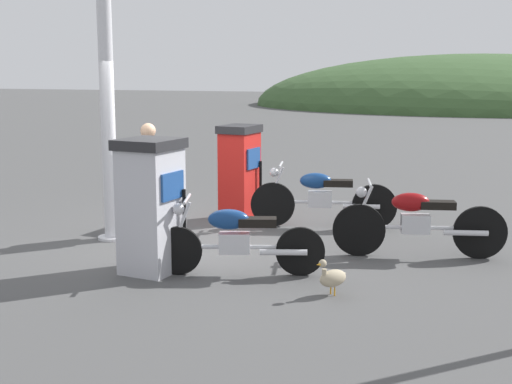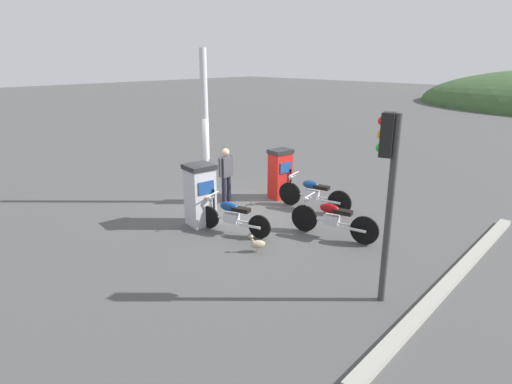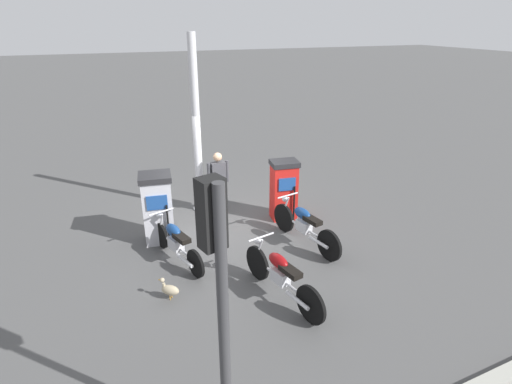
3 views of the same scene
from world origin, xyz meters
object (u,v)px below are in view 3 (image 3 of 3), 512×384
(wandering_duck, at_px, (170,289))
(roadside_traffic_light, at_px, (218,278))
(attendant_person, at_px, (218,179))
(fuel_pump_near, at_px, (158,208))
(motorcycle_extra, at_px, (281,275))
(canopy_support_pole, at_px, (197,131))
(fuel_pump_far, at_px, (284,190))
(motorcycle_near_pump, at_px, (176,241))
(motorcycle_far_pump, at_px, (304,225))

(wandering_duck, distance_m, roadside_traffic_light, 3.59)
(attendant_person, bearing_deg, fuel_pump_near, -62.32)
(motorcycle_extra, height_order, canopy_support_pole, canopy_support_pole)
(fuel_pump_near, xyz_separation_m, fuel_pump_far, (0.00, 3.09, -0.04))
(roadside_traffic_light, bearing_deg, motorcycle_near_pump, 176.17)
(motorcycle_far_pump, relative_size, motorcycle_extra, 1.01)
(fuel_pump_near, height_order, wandering_duck, fuel_pump_near)
(motorcycle_near_pump, xyz_separation_m, motorcycle_extra, (1.93, 1.49, 0.03))
(fuel_pump_far, relative_size, wandering_duck, 3.64)
(fuel_pump_near, bearing_deg, motorcycle_far_pump, 65.20)
(fuel_pump_near, distance_m, wandering_duck, 2.33)
(motorcycle_far_pump, height_order, wandering_duck, motorcycle_far_pump)
(wandering_duck, relative_size, canopy_support_pole, 0.09)
(fuel_pump_near, height_order, attendant_person, attendant_person)
(fuel_pump_near, relative_size, motorcycle_near_pump, 0.82)
(motorcycle_extra, bearing_deg, wandering_duck, -110.26)
(fuel_pump_far, xyz_separation_m, motorcycle_near_pump, (1.00, -2.91, -0.31))
(wandering_duck, distance_m, canopy_support_pole, 4.28)
(fuel_pump_far, relative_size, motorcycle_extra, 0.70)
(fuel_pump_near, height_order, fuel_pump_far, fuel_pump_near)
(roadside_traffic_light, distance_m, canopy_support_pole, 6.59)
(motorcycle_near_pump, bearing_deg, fuel_pump_far, 108.90)
(fuel_pump_near, distance_m, roadside_traffic_light, 5.36)
(fuel_pump_far, height_order, attendant_person, attendant_person)
(fuel_pump_far, bearing_deg, roadside_traffic_light, -31.79)
(fuel_pump_near, bearing_deg, motorcycle_extra, 29.64)
(fuel_pump_far, height_order, roadside_traffic_light, roadside_traffic_light)
(fuel_pump_far, distance_m, motorcycle_far_pump, 1.40)
(roadside_traffic_light, xyz_separation_m, canopy_support_pole, (-6.44, 1.38, -0.17))
(attendant_person, height_order, wandering_duck, attendant_person)
(fuel_pump_near, xyz_separation_m, attendant_person, (-0.88, 1.67, 0.12))
(motorcycle_far_pump, xyz_separation_m, motorcycle_extra, (1.56, -1.29, 0.01))
(fuel_pump_near, xyz_separation_m, wandering_duck, (2.24, -0.20, -0.61))
(motorcycle_far_pump, bearing_deg, fuel_pump_near, -114.80)
(motorcycle_extra, relative_size, roadside_traffic_light, 0.65)
(motorcycle_near_pump, bearing_deg, motorcycle_far_pump, 82.45)
(motorcycle_near_pump, xyz_separation_m, motorcycle_far_pump, (0.37, 2.78, 0.02))
(motorcycle_extra, xyz_separation_m, roadside_traffic_light, (2.22, -1.77, 1.82))
(attendant_person, distance_m, canopy_support_pole, 1.32)
(fuel_pump_far, relative_size, motorcycle_far_pump, 0.70)
(fuel_pump_near, bearing_deg, canopy_support_pole, 135.23)
(motorcycle_near_pump, xyz_separation_m, canopy_support_pole, (-2.29, 1.10, 1.67))
(attendant_person, bearing_deg, motorcycle_extra, -0.09)
(wandering_duck, relative_size, roadside_traffic_light, 0.12)
(motorcycle_extra, distance_m, attendant_person, 3.83)
(fuel_pump_near, distance_m, motorcycle_far_pump, 3.27)
(motorcycle_near_pump, distance_m, canopy_support_pole, 3.04)
(wandering_duck, xyz_separation_m, canopy_support_pole, (-3.53, 1.48, 1.93))
(attendant_person, height_order, canopy_support_pole, canopy_support_pole)
(fuel_pump_near, bearing_deg, motorcycle_near_pump, 10.02)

